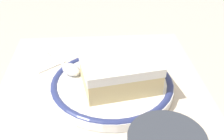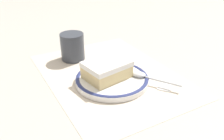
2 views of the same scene
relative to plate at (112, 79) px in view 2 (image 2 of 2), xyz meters
The scene contains 7 objects.
ground_plane 0.04m from the plate, 159.03° to the left, with size 2.40×2.40×0.00m, color #B7B2A8.
placemat 0.04m from the plate, 159.03° to the left, with size 0.42×0.30×0.00m, color beige.
plate is the anchor object (origin of this frame).
cake_slice 0.03m from the plate, 124.29° to the right, with size 0.09×0.11×0.04m.
spoon 0.08m from the plate, 60.19° to the left, with size 0.11×0.08×0.01m.
cup 0.17m from the plate, 168.81° to the right, with size 0.07×0.07×0.07m.
sugar_packet 0.13m from the plate, 53.38° to the left, with size 0.05×0.03×0.01m, color white.
Camera 2 is at (0.49, -0.27, 0.31)m, focal length 40.21 mm.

